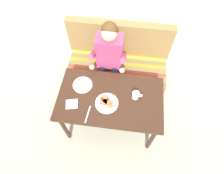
{
  "coord_description": "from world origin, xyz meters",
  "views": [
    {
      "loc": [
        0.15,
        -1.02,
        2.64
      ],
      "look_at": [
        0.0,
        0.15,
        0.72
      ],
      "focal_mm": 30.79,
      "sensor_mm": 36.0,
      "label": 1
    }
  ],
  "objects": [
    {
      "name": "table",
      "position": [
        0.0,
        0.0,
        0.65
      ],
      "size": [
        1.2,
        0.7,
        0.73
      ],
      "color": "#382014",
      "rests_on": "ground"
    },
    {
      "name": "knife",
      "position": [
        -0.21,
        -0.23,
        0.73
      ],
      "size": [
        0.03,
        0.2,
        0.0
      ],
      "primitive_type": "cube",
      "rotation": [
        0.0,
        0.0,
        -0.09
      ],
      "color": "silver",
      "rests_on": "table"
    },
    {
      "name": "plate_eggs",
      "position": [
        -0.35,
        0.12,
        0.74
      ],
      "size": [
        0.23,
        0.23,
        0.04
      ],
      "color": "white",
      "rests_on": "table"
    },
    {
      "name": "plate_breakfast",
      "position": [
        -0.03,
        -0.08,
        0.74
      ],
      "size": [
        0.26,
        0.26,
        0.05
      ],
      "color": "white",
      "rests_on": "table"
    },
    {
      "name": "coffee_mug",
      "position": [
        0.28,
        0.04,
        0.78
      ],
      "size": [
        0.12,
        0.08,
        0.09
      ],
      "color": "white",
      "rests_on": "table"
    },
    {
      "name": "couch",
      "position": [
        0.0,
        0.76,
        0.33
      ],
      "size": [
        1.44,
        0.56,
        1.0
      ],
      "color": "olive",
      "rests_on": "ground"
    },
    {
      "name": "napkin",
      "position": [
        -0.41,
        -0.14,
        0.73
      ],
      "size": [
        0.15,
        0.14,
        0.01
      ],
      "primitive_type": "cube",
      "rotation": [
        0.0,
        0.0,
        0.23
      ],
      "color": "silver",
      "rests_on": "table"
    },
    {
      "name": "person",
      "position": [
        -0.1,
        0.59,
        0.74
      ],
      "size": [
        0.45,
        0.61,
        1.21
      ],
      "color": "#B23F6A",
      "rests_on": "ground"
    },
    {
      "name": "ground_plane",
      "position": [
        0.0,
        0.0,
        0.0
      ],
      "size": [
        8.0,
        8.0,
        0.0
      ],
      "primitive_type": "plane",
      "color": "#AEAE98"
    }
  ]
}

